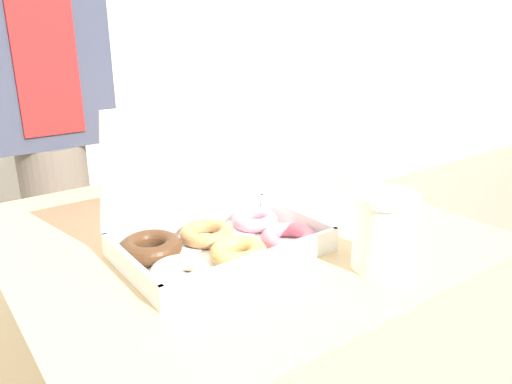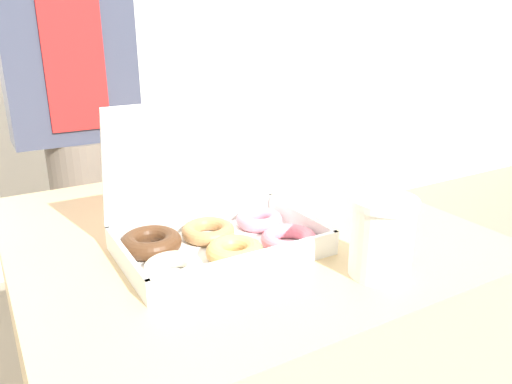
{
  "view_description": "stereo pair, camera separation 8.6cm",
  "coord_description": "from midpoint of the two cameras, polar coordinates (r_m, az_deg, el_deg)",
  "views": [
    {
      "loc": [
        -0.5,
        -0.77,
        1.14
      ],
      "look_at": [
        -0.02,
        -0.11,
        0.85
      ],
      "focal_mm": 35.0,
      "sensor_mm": 36.0,
      "label": 1
    },
    {
      "loc": [
        -0.43,
        -0.82,
        1.14
      ],
      "look_at": [
        -0.02,
        -0.11,
        0.85
      ],
      "focal_mm": 35.0,
      "sensor_mm": 36.0,
      "label": 2
    }
  ],
  "objects": [
    {
      "name": "coffee_cup",
      "position": [
        0.82,
        17.14,
        -4.96
      ],
      "size": [
        0.11,
        0.11,
        0.13
      ],
      "color": "white",
      "rests_on": "table"
    },
    {
      "name": "table",
      "position": [
        1.2,
        0.07,
        -20.38
      ],
      "size": [
        0.84,
        0.81,
        0.75
      ],
      "color": "tan",
      "rests_on": "ground_plane"
    },
    {
      "name": "person_customer",
      "position": [
        1.49,
        -18.68,
        10.54
      ],
      "size": [
        0.34,
        0.24,
        1.59
      ],
      "color": "#665B51",
      "rests_on": "ground_plane"
    },
    {
      "name": "donut_box",
      "position": [
        0.88,
        -1.96,
        -4.3
      ],
      "size": [
        0.36,
        0.25,
        0.26
      ],
      "color": "white",
      "rests_on": "table"
    }
  ]
}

